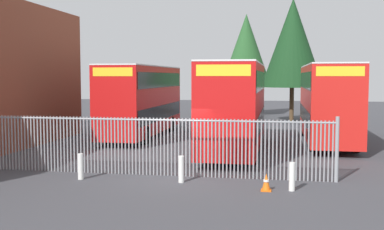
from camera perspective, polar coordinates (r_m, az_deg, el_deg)
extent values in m
plane|color=#3D3D42|center=(25.92, 1.59, -3.71)|extent=(100.00, 100.00, 0.00)
cylinder|color=gray|center=(20.76, -22.09, -3.06)|extent=(0.06, 0.06, 2.20)
cylinder|color=gray|center=(20.69, -21.76, -3.08)|extent=(0.06, 0.06, 2.20)
cylinder|color=gray|center=(20.61, -21.43, -3.10)|extent=(0.06, 0.06, 2.20)
cylinder|color=gray|center=(20.54, -21.10, -3.11)|extent=(0.06, 0.06, 2.20)
cylinder|color=gray|center=(20.47, -20.76, -3.13)|extent=(0.06, 0.06, 2.20)
cylinder|color=gray|center=(20.39, -20.43, -3.15)|extent=(0.06, 0.06, 2.20)
cylinder|color=gray|center=(20.32, -20.09, -3.16)|extent=(0.06, 0.06, 2.20)
cylinder|color=gray|center=(20.25, -19.74, -3.18)|extent=(0.06, 0.06, 2.20)
cylinder|color=gray|center=(20.18, -19.40, -3.20)|extent=(0.06, 0.06, 2.20)
cylinder|color=gray|center=(20.11, -19.05, -3.21)|extent=(0.06, 0.06, 2.20)
cylinder|color=gray|center=(20.05, -18.70, -3.23)|extent=(0.06, 0.06, 2.20)
cylinder|color=gray|center=(19.98, -18.35, -3.25)|extent=(0.06, 0.06, 2.20)
cylinder|color=gray|center=(19.91, -18.00, -3.26)|extent=(0.06, 0.06, 2.20)
cylinder|color=gray|center=(19.85, -17.64, -3.28)|extent=(0.06, 0.06, 2.20)
cylinder|color=gray|center=(19.78, -17.28, -3.30)|extent=(0.06, 0.06, 2.20)
cylinder|color=gray|center=(19.72, -16.92, -3.31)|extent=(0.06, 0.06, 2.20)
cylinder|color=gray|center=(19.65, -16.56, -3.33)|extent=(0.06, 0.06, 2.20)
cylinder|color=gray|center=(19.59, -16.19, -3.35)|extent=(0.06, 0.06, 2.20)
cylinder|color=gray|center=(19.53, -15.83, -3.36)|extent=(0.06, 0.06, 2.20)
cylinder|color=gray|center=(19.47, -15.46, -3.38)|extent=(0.06, 0.06, 2.20)
cylinder|color=gray|center=(19.41, -15.08, -3.40)|extent=(0.06, 0.06, 2.20)
cylinder|color=gray|center=(19.35, -14.71, -3.41)|extent=(0.06, 0.06, 2.20)
cylinder|color=gray|center=(19.29, -14.33, -3.43)|extent=(0.06, 0.06, 2.20)
cylinder|color=gray|center=(19.23, -13.95, -3.45)|extent=(0.06, 0.06, 2.20)
cylinder|color=gray|center=(19.18, -13.57, -3.46)|extent=(0.06, 0.06, 2.20)
cylinder|color=gray|center=(19.12, -13.19, -3.48)|extent=(0.06, 0.06, 2.20)
cylinder|color=gray|center=(19.06, -12.80, -3.50)|extent=(0.06, 0.06, 2.20)
cylinder|color=gray|center=(19.01, -12.41, -3.51)|extent=(0.06, 0.06, 2.20)
cylinder|color=gray|center=(18.96, -12.02, -3.53)|extent=(0.06, 0.06, 2.20)
cylinder|color=gray|center=(18.90, -11.63, -3.54)|extent=(0.06, 0.06, 2.20)
cylinder|color=gray|center=(18.85, -11.23, -3.56)|extent=(0.06, 0.06, 2.20)
cylinder|color=gray|center=(18.80, -10.83, -3.58)|extent=(0.06, 0.06, 2.20)
cylinder|color=gray|center=(18.75, -10.43, -3.59)|extent=(0.06, 0.06, 2.20)
cylinder|color=gray|center=(18.70, -10.03, -3.61)|extent=(0.06, 0.06, 2.20)
cylinder|color=gray|center=(18.66, -9.63, -3.62)|extent=(0.06, 0.06, 2.20)
cylinder|color=gray|center=(18.61, -9.22, -3.64)|extent=(0.06, 0.06, 2.20)
cylinder|color=gray|center=(18.56, -8.82, -3.65)|extent=(0.06, 0.06, 2.20)
cylinder|color=gray|center=(18.52, -8.41, -3.67)|extent=(0.06, 0.06, 2.20)
cylinder|color=gray|center=(18.47, -7.99, -3.68)|extent=(0.06, 0.06, 2.20)
cylinder|color=gray|center=(18.43, -7.58, -3.70)|extent=(0.06, 0.06, 2.20)
cylinder|color=gray|center=(18.39, -7.16, -3.71)|extent=(0.06, 0.06, 2.20)
cylinder|color=gray|center=(18.35, -6.75, -3.73)|extent=(0.06, 0.06, 2.20)
cylinder|color=gray|center=(18.31, -6.33, -3.74)|extent=(0.06, 0.06, 2.20)
cylinder|color=gray|center=(18.27, -5.91, -3.76)|extent=(0.06, 0.06, 2.20)
cylinder|color=gray|center=(18.23, -5.48, -3.77)|extent=(0.06, 0.06, 2.20)
cylinder|color=gray|center=(18.19, -5.06, -3.78)|extent=(0.06, 0.06, 2.20)
cylinder|color=gray|center=(18.15, -4.63, -3.80)|extent=(0.06, 0.06, 2.20)
cylinder|color=gray|center=(18.12, -4.20, -3.81)|extent=(0.06, 0.06, 2.20)
cylinder|color=gray|center=(18.08, -3.77, -3.83)|extent=(0.06, 0.06, 2.20)
cylinder|color=gray|center=(18.05, -3.34, -3.84)|extent=(0.06, 0.06, 2.20)
cylinder|color=gray|center=(18.02, -2.91, -3.85)|extent=(0.06, 0.06, 2.20)
cylinder|color=gray|center=(17.99, -2.47, -3.87)|extent=(0.06, 0.06, 2.20)
cylinder|color=gray|center=(17.96, -2.04, -3.88)|extent=(0.06, 0.06, 2.20)
cylinder|color=gray|center=(17.93, -1.60, -3.89)|extent=(0.06, 0.06, 2.20)
cylinder|color=gray|center=(17.90, -1.16, -3.90)|extent=(0.06, 0.06, 2.20)
cylinder|color=gray|center=(17.87, -0.72, -3.92)|extent=(0.06, 0.06, 2.20)
cylinder|color=gray|center=(17.85, -0.28, -3.93)|extent=(0.06, 0.06, 2.20)
cylinder|color=gray|center=(17.82, 0.17, -3.94)|extent=(0.06, 0.06, 2.20)
cylinder|color=gray|center=(17.80, 0.61, -3.95)|extent=(0.06, 0.06, 2.20)
cylinder|color=gray|center=(17.77, 1.06, -3.97)|extent=(0.06, 0.06, 2.20)
cylinder|color=gray|center=(17.75, 1.50, -3.98)|extent=(0.06, 0.06, 2.20)
cylinder|color=gray|center=(17.73, 1.95, -3.99)|extent=(0.06, 0.06, 2.20)
cylinder|color=gray|center=(17.71, 2.40, -4.00)|extent=(0.06, 0.06, 2.20)
cylinder|color=gray|center=(17.69, 2.85, -4.01)|extent=(0.06, 0.06, 2.20)
cylinder|color=gray|center=(17.68, 3.30, -4.02)|extent=(0.06, 0.06, 2.20)
cylinder|color=gray|center=(17.66, 3.75, -4.03)|extent=(0.06, 0.06, 2.20)
cylinder|color=gray|center=(17.64, 4.21, -4.04)|extent=(0.06, 0.06, 2.20)
cylinder|color=gray|center=(17.63, 4.66, -4.05)|extent=(0.06, 0.06, 2.20)
cylinder|color=gray|center=(17.62, 5.11, -4.06)|extent=(0.06, 0.06, 2.20)
cylinder|color=gray|center=(17.61, 5.57, -4.07)|extent=(0.06, 0.06, 2.20)
cylinder|color=gray|center=(17.59, 6.02, -4.08)|extent=(0.06, 0.06, 2.20)
cylinder|color=gray|center=(17.58, 6.48, -4.09)|extent=(0.06, 0.06, 2.20)
cylinder|color=gray|center=(17.58, 6.94, -4.10)|extent=(0.06, 0.06, 2.20)
cylinder|color=gray|center=(17.57, 7.39, -4.10)|extent=(0.06, 0.06, 2.20)
cylinder|color=gray|center=(17.56, 7.85, -4.11)|extent=(0.06, 0.06, 2.20)
cylinder|color=gray|center=(17.56, 8.31, -4.12)|extent=(0.06, 0.06, 2.20)
cylinder|color=gray|center=(17.55, 8.76, -4.13)|extent=(0.06, 0.06, 2.20)
cylinder|color=gray|center=(17.55, 9.22, -4.14)|extent=(0.06, 0.06, 2.20)
cylinder|color=gray|center=(17.55, 9.68, -4.14)|extent=(0.06, 0.06, 2.20)
cylinder|color=gray|center=(17.55, 10.14, -4.15)|extent=(0.06, 0.06, 2.20)
cylinder|color=gray|center=(17.55, 10.60, -4.16)|extent=(0.06, 0.06, 2.20)
cylinder|color=gray|center=(17.55, 11.06, -4.16)|extent=(0.06, 0.06, 2.20)
cylinder|color=gray|center=(17.55, 11.51, -4.17)|extent=(0.06, 0.06, 2.20)
cylinder|color=gray|center=(17.55, 11.97, -4.17)|extent=(0.06, 0.06, 2.20)
cylinder|color=gray|center=(17.56, 12.43, -4.18)|extent=(0.06, 0.06, 2.20)
cylinder|color=gray|center=(17.57, 12.89, -4.18)|extent=(0.06, 0.06, 2.20)
cylinder|color=gray|center=(17.57, 13.34, -4.19)|extent=(0.06, 0.06, 2.20)
cylinder|color=gray|center=(17.58, 13.80, -4.19)|extent=(0.06, 0.06, 2.20)
cylinder|color=gray|center=(17.59, 14.26, -4.20)|extent=(0.06, 0.06, 2.20)
cylinder|color=gray|center=(17.60, 14.71, -4.20)|extent=(0.06, 0.06, 2.20)
cylinder|color=gray|center=(17.61, 15.17, -4.21)|extent=(0.06, 0.06, 2.20)
cylinder|color=gray|center=(17.62, 15.62, -4.21)|extent=(0.06, 0.06, 2.20)
cylinder|color=gray|center=(17.64, 16.08, -4.21)|extent=(0.06, 0.06, 2.20)
cylinder|color=gray|center=(17.65, 16.53, -4.22)|extent=(0.06, 0.06, 2.20)
cylinder|color=gray|center=(17.67, 16.98, -4.22)|extent=(0.06, 0.06, 2.20)
cylinder|color=gray|center=(18.17, -6.14, -0.56)|extent=(14.41, 0.07, 0.07)
cylinder|color=gray|center=(17.66, 16.99, -3.98)|extent=(0.14, 0.14, 2.35)
cube|color=red|center=(23.84, 5.24, 1.22)|extent=(2.50, 10.80, 4.00)
cube|color=black|center=(23.90, 5.22, -0.69)|extent=(2.54, 10.37, 0.90)
cube|color=black|center=(23.80, 5.26, 4.11)|extent=(2.54, 10.37, 0.90)
cube|color=yellow|center=(18.47, 3.78, 5.38)|extent=(2.12, 0.12, 0.44)
cube|color=silver|center=(23.80, 5.27, 6.11)|extent=(2.50, 10.80, 0.08)
cylinder|color=black|center=(20.86, 1.35, -4.30)|extent=(0.30, 1.04, 1.04)
cylinder|color=black|center=(20.63, 7.42, -4.44)|extent=(0.30, 1.04, 1.04)
cylinder|color=black|center=(27.06, 3.45, -2.25)|extent=(0.30, 1.04, 1.04)
cylinder|color=black|center=(26.88, 8.11, -2.34)|extent=(0.30, 1.04, 1.04)
cube|color=red|center=(27.94, 15.93, 1.56)|extent=(2.50, 10.80, 4.00)
cube|color=black|center=(28.00, 15.90, -0.07)|extent=(2.54, 10.37, 0.90)
cube|color=black|center=(27.91, 15.99, 4.02)|extent=(2.54, 10.37, 0.90)
cube|color=yellow|center=(22.59, 17.34, 5.04)|extent=(2.12, 0.12, 0.44)
cube|color=silver|center=(27.92, 16.03, 5.73)|extent=(2.50, 10.80, 0.08)
cylinder|color=black|center=(24.69, 14.05, -3.04)|extent=(0.30, 1.04, 1.04)
cylinder|color=black|center=(24.94, 19.10, -3.09)|extent=(0.30, 1.04, 1.04)
cylinder|color=black|center=(30.96, 13.30, -1.50)|extent=(0.30, 1.04, 1.04)
cylinder|color=black|center=(31.15, 17.35, -1.55)|extent=(0.30, 1.04, 1.04)
cube|color=red|center=(29.81, -5.95, 1.90)|extent=(2.50, 10.80, 4.00)
cube|color=black|center=(29.86, -5.93, 0.36)|extent=(2.54, 10.37, 0.90)
cube|color=black|center=(29.78, -5.97, 4.20)|extent=(2.54, 10.37, 0.90)
cube|color=yellow|center=(24.69, -9.48, 5.13)|extent=(2.12, 0.12, 0.44)
cube|color=silver|center=(29.78, -5.98, 5.80)|extent=(2.50, 10.80, 0.08)
cylinder|color=black|center=(27.14, -10.13, -2.30)|extent=(0.30, 1.04, 1.04)
cylinder|color=black|center=(26.45, -5.66, -2.42)|extent=(0.30, 1.04, 1.04)
cylinder|color=black|center=(33.09, -6.31, -1.02)|extent=(0.30, 1.04, 1.04)
cylinder|color=black|center=(32.53, -2.59, -1.09)|extent=(0.30, 1.04, 1.04)
cylinder|color=silver|center=(17.94, -13.23, -6.03)|extent=(0.20, 0.20, 0.95)
cylinder|color=silver|center=(16.96, -1.30, -6.52)|extent=(0.20, 0.20, 0.95)
cylinder|color=silver|center=(16.08, 11.91, -7.24)|extent=(0.20, 0.20, 0.95)
cube|color=orange|center=(16.02, 8.88, -8.91)|extent=(0.34, 0.34, 0.04)
cone|color=orange|center=(15.95, 8.90, -7.88)|extent=(0.28, 0.28, 0.55)
cylinder|color=white|center=(15.95, 8.90, -7.78)|extent=(0.19, 0.19, 0.07)
cylinder|color=#4C3823|center=(40.50, 11.86, 1.25)|extent=(0.36, 0.36, 2.89)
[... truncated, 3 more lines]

